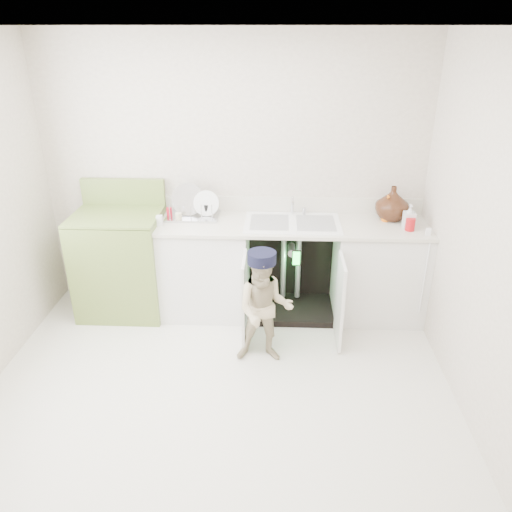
# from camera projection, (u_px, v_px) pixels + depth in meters

# --- Properties ---
(ground) EXTENTS (3.50, 3.50, 0.00)m
(ground) POSITION_uv_depth(u_px,v_px,m) (219.00, 392.00, 3.74)
(ground) COLOR silver
(ground) RESTS_ON ground
(room_shell) EXTENTS (6.00, 5.50, 1.26)m
(room_shell) POSITION_uv_depth(u_px,v_px,m) (213.00, 238.00, 3.22)
(room_shell) COLOR beige
(room_shell) RESTS_ON ground
(counter_run) EXTENTS (2.44, 1.02, 1.21)m
(counter_run) POSITION_uv_depth(u_px,v_px,m) (294.00, 266.00, 4.62)
(counter_run) COLOR silver
(counter_run) RESTS_ON ground
(avocado_stove) EXTENTS (0.78, 0.65, 1.21)m
(avocado_stove) POSITION_uv_depth(u_px,v_px,m) (122.00, 261.00, 4.65)
(avocado_stove) COLOR olive
(avocado_stove) RESTS_ON ground
(repair_worker) EXTENTS (0.52, 0.61, 0.95)m
(repair_worker) POSITION_uv_depth(u_px,v_px,m) (265.00, 308.00, 3.92)
(repair_worker) COLOR tan
(repair_worker) RESTS_ON ground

